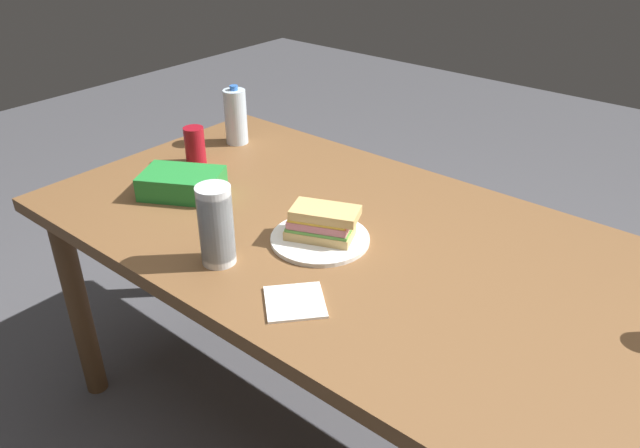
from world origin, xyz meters
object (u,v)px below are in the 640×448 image
at_px(plastic_cup_stack, 216,225).
at_px(soda_can_red, 195,145).
at_px(dining_table, 357,263).
at_px(paper_plate, 320,239).
at_px(sandwich, 322,223).
at_px(water_bottle_tall, 236,116).
at_px(chip_bag, 182,183).

bearing_deg(plastic_cup_stack, soda_can_red, 144.80).
bearing_deg(dining_table, paper_plate, -127.61).
relative_size(sandwich, water_bottle_tall, 0.97).
relative_size(dining_table, water_bottle_tall, 8.84).
xyz_separation_m(dining_table, sandwich, (-0.06, -0.08, 0.14)).
bearing_deg(dining_table, sandwich, -127.48).
xyz_separation_m(paper_plate, soda_can_red, (-0.63, 0.12, 0.06)).
distance_m(water_bottle_tall, plastic_cup_stack, 0.77).
xyz_separation_m(soda_can_red, water_bottle_tall, (-0.03, 0.21, 0.04)).
relative_size(soda_can_red, water_bottle_tall, 0.59).
height_order(sandwich, water_bottle_tall, water_bottle_tall).
xyz_separation_m(dining_table, soda_can_red, (-0.69, 0.04, 0.15)).
xyz_separation_m(dining_table, plastic_cup_stack, (-0.19, -0.31, 0.19)).
height_order(paper_plate, plastic_cup_stack, plastic_cup_stack).
height_order(dining_table, water_bottle_tall, water_bottle_tall).
height_order(chip_bag, water_bottle_tall, water_bottle_tall).
xyz_separation_m(sandwich, soda_can_red, (-0.63, 0.12, 0.01)).
xyz_separation_m(dining_table, paper_plate, (-0.06, -0.08, 0.09)).
relative_size(sandwich, plastic_cup_stack, 0.99).
bearing_deg(sandwich, water_bottle_tall, 153.51).
bearing_deg(paper_plate, plastic_cup_stack, -118.85).
xyz_separation_m(dining_table, chip_bag, (-0.55, -0.13, 0.12)).
relative_size(sandwich, chip_bag, 0.87).
bearing_deg(chip_bag, sandwich, -22.74).
relative_size(water_bottle_tall, plastic_cup_stack, 1.01).
xyz_separation_m(sandwich, chip_bag, (-0.49, -0.06, -0.02)).
height_order(dining_table, paper_plate, paper_plate).
bearing_deg(paper_plate, sandwich, 49.31).
distance_m(dining_table, water_bottle_tall, 0.78).
bearing_deg(plastic_cup_stack, water_bottle_tall, 133.14).
distance_m(chip_bag, plastic_cup_stack, 0.40).
bearing_deg(dining_table, soda_can_red, 176.57).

